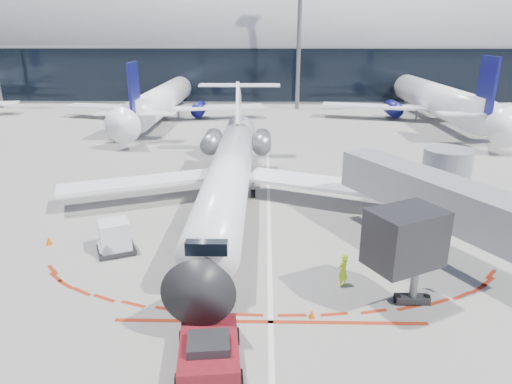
{
  "coord_description": "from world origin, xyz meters",
  "views": [
    {
      "loc": [
        -0.31,
        -28.76,
        12.25
      ],
      "look_at": [
        -0.87,
        -0.93,
        2.43
      ],
      "focal_mm": 32.0,
      "sensor_mm": 36.0,
      "label": 1
    }
  ],
  "objects_px": {
    "ramp_worker": "(343,270)",
    "regional_jet": "(230,171)",
    "pushback_tug": "(209,352)",
    "uld_container": "(115,237)"
  },
  "relations": [
    {
      "from": "ramp_worker",
      "to": "uld_container",
      "type": "height_order",
      "value": "uld_container"
    },
    {
      "from": "ramp_worker",
      "to": "regional_jet",
      "type": "bearing_deg",
      "value": -104.88
    },
    {
      "from": "regional_jet",
      "to": "ramp_worker",
      "type": "distance_m",
      "value": 13.33
    },
    {
      "from": "pushback_tug",
      "to": "ramp_worker",
      "type": "height_order",
      "value": "ramp_worker"
    },
    {
      "from": "regional_jet",
      "to": "uld_container",
      "type": "distance_m",
      "value": 10.23
    },
    {
      "from": "pushback_tug",
      "to": "uld_container",
      "type": "height_order",
      "value": "uld_container"
    },
    {
      "from": "ramp_worker",
      "to": "pushback_tug",
      "type": "bearing_deg",
      "value": 0.44
    },
    {
      "from": "uld_container",
      "to": "pushback_tug",
      "type": "bearing_deg",
      "value": -79.87
    },
    {
      "from": "pushback_tug",
      "to": "uld_container",
      "type": "bearing_deg",
      "value": 118.36
    },
    {
      "from": "regional_jet",
      "to": "ramp_worker",
      "type": "xyz_separation_m",
      "value": [
        6.53,
        -11.49,
        -1.73
      ]
    }
  ]
}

